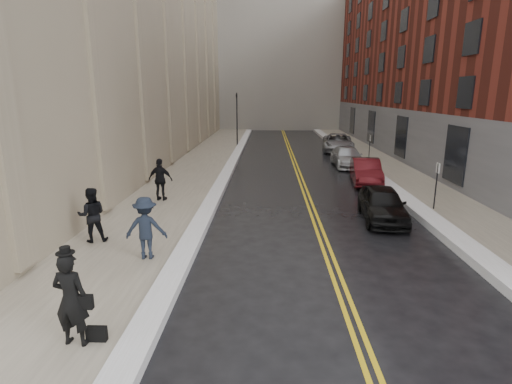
# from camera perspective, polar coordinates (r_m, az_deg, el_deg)

# --- Properties ---
(ground) EXTENTS (160.00, 160.00, 0.00)m
(ground) POSITION_cam_1_polar(r_m,az_deg,el_deg) (10.72, -1.07, -14.94)
(ground) COLOR black
(ground) RESTS_ON ground
(sidewalk_left) EXTENTS (4.00, 64.00, 0.15)m
(sidewalk_left) POSITION_cam_1_polar(r_m,az_deg,el_deg) (26.36, -9.16, 2.62)
(sidewalk_left) COLOR gray
(sidewalk_left) RESTS_ON ground
(sidewalk_right) EXTENTS (3.00, 64.00, 0.15)m
(sidewalk_right) POSITION_cam_1_polar(r_m,az_deg,el_deg) (27.25, 19.98, 2.32)
(sidewalk_right) COLOR gray
(sidewalk_right) RESTS_ON ground
(lane_stripe_a) EXTENTS (0.12, 64.00, 0.01)m
(lane_stripe_a) POSITION_cam_1_polar(r_m,az_deg,el_deg) (25.96, 5.94, 2.39)
(lane_stripe_a) COLOR gold
(lane_stripe_a) RESTS_ON ground
(lane_stripe_b) EXTENTS (0.12, 64.00, 0.01)m
(lane_stripe_b) POSITION_cam_1_polar(r_m,az_deg,el_deg) (25.98, 6.46, 2.38)
(lane_stripe_b) COLOR gold
(lane_stripe_b) RESTS_ON ground
(snow_ridge_left) EXTENTS (0.70, 60.80, 0.26)m
(snow_ridge_left) POSITION_cam_1_polar(r_m,az_deg,el_deg) (26.01, -4.18, 2.73)
(snow_ridge_left) COLOR white
(snow_ridge_left) RESTS_ON ground
(snow_ridge_right) EXTENTS (0.85, 60.80, 0.30)m
(snow_ridge_right) POSITION_cam_1_polar(r_m,az_deg,el_deg) (26.71, 16.21, 2.55)
(snow_ridge_right) COLOR white
(snow_ridge_right) RESTS_ON ground
(building_right) EXTENTS (14.00, 50.00, 18.00)m
(building_right) POSITION_cam_1_polar(r_m,az_deg,el_deg) (36.77, 31.01, 18.04)
(building_right) COLOR maroon
(building_right) RESTS_ON ground
(traffic_signal) EXTENTS (0.18, 0.15, 5.20)m
(traffic_signal) POSITION_cam_1_polar(r_m,az_deg,el_deg) (39.55, -2.74, 10.91)
(traffic_signal) COLOR black
(traffic_signal) RESTS_ON ground
(parking_sign_near) EXTENTS (0.06, 0.35, 2.23)m
(parking_sign_near) POSITION_cam_1_polar(r_m,az_deg,el_deg) (19.27, 24.37, 1.26)
(parking_sign_near) COLOR black
(parking_sign_near) RESTS_ON ground
(parking_sign_far) EXTENTS (0.06, 0.35, 2.23)m
(parking_sign_far) POSITION_cam_1_polar(r_m,az_deg,el_deg) (30.53, 15.92, 6.24)
(parking_sign_far) COLOR black
(parking_sign_far) RESTS_ON ground
(car_black) EXTENTS (2.00, 4.26, 1.41)m
(car_black) POSITION_cam_1_polar(r_m,az_deg,el_deg) (17.39, 17.61, -1.62)
(car_black) COLOR black
(car_black) RESTS_ON ground
(car_maroon) EXTENTS (2.03, 4.54, 1.45)m
(car_maroon) POSITION_cam_1_polar(r_m,az_deg,el_deg) (24.25, 15.42, 2.87)
(car_maroon) COLOR #490D11
(car_maroon) RESTS_ON ground
(car_silver_near) EXTENTS (1.99, 4.83, 1.40)m
(car_silver_near) POSITION_cam_1_polar(r_m,az_deg,el_deg) (29.64, 12.88, 4.92)
(car_silver_near) COLOR #9DA0A4
(car_silver_near) RESTS_ON ground
(car_silver_far) EXTENTS (3.29, 5.99, 1.59)m
(car_silver_far) POSITION_cam_1_polar(r_m,az_deg,el_deg) (37.28, 11.61, 6.93)
(car_silver_far) COLOR #919398
(car_silver_far) RESTS_ON ground
(pedestrian_main) EXTENTS (0.77, 0.55, 2.00)m
(pedestrian_main) POSITION_cam_1_polar(r_m,az_deg,el_deg) (9.10, -24.92, -13.75)
(pedestrian_main) COLOR black
(pedestrian_main) RESTS_ON sidewalk_left
(pedestrian_a) EXTENTS (1.12, 0.99, 1.91)m
(pedestrian_a) POSITION_cam_1_polar(r_m,az_deg,el_deg) (14.86, -22.40, -3.04)
(pedestrian_a) COLOR black
(pedestrian_a) RESTS_ON sidewalk_left
(pedestrian_b) EXTENTS (1.32, 0.82, 1.97)m
(pedestrian_b) POSITION_cam_1_polar(r_m,az_deg,el_deg) (12.82, -15.46, -4.97)
(pedestrian_b) COLOR black
(pedestrian_b) RESTS_ON sidewalk_left
(pedestrian_c) EXTENTS (1.24, 0.65, 2.02)m
(pedestrian_c) POSITION_cam_1_polar(r_m,az_deg,el_deg) (19.59, -13.47, 1.73)
(pedestrian_c) COLOR black
(pedestrian_c) RESTS_ON sidewalk_left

